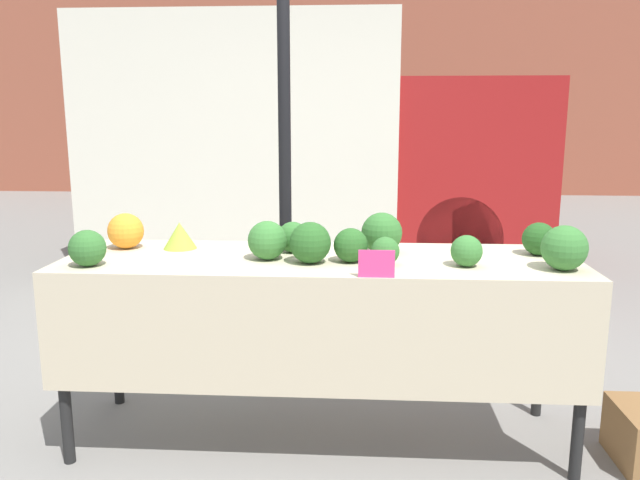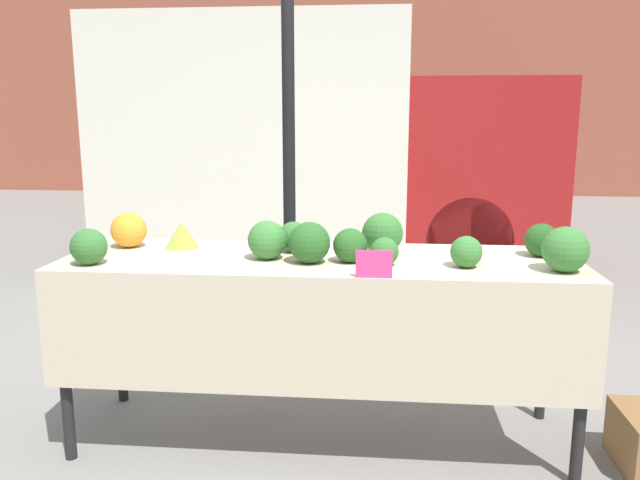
% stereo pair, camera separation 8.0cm
% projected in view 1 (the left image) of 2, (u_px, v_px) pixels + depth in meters
% --- Properties ---
extents(ground_plane, '(40.00, 40.00, 0.00)m').
position_uv_depth(ground_plane, '(320.00, 436.00, 2.96)').
color(ground_plane, gray).
extents(building_facade, '(16.00, 0.60, 5.61)m').
position_uv_depth(building_facade, '(352.00, 46.00, 11.93)').
color(building_facade, brown).
rests_on(building_facade, ground_plane).
extents(tent_pole, '(0.07, 0.07, 2.40)m').
position_uv_depth(tent_pole, '(285.00, 170.00, 3.49)').
color(tent_pole, black).
rests_on(tent_pole, ground_plane).
extents(parked_truck, '(4.42, 1.89, 2.41)m').
position_uv_depth(parked_truck, '(301.00, 137.00, 6.42)').
color(parked_truck, silver).
rests_on(parked_truck, ground_plane).
extents(market_table, '(2.29, 0.70, 0.87)m').
position_uv_depth(market_table, '(319.00, 286.00, 2.75)').
color(market_table, beige).
rests_on(market_table, ground_plane).
extents(orange_cauliflower, '(0.17, 0.17, 0.17)m').
position_uv_depth(orange_cauliflower, '(126.00, 231.00, 2.97)').
color(orange_cauliflower, orange).
rests_on(orange_cauliflower, market_table).
extents(romanesco_head, '(0.16, 0.16, 0.13)m').
position_uv_depth(romanesco_head, '(180.00, 235.00, 2.97)').
color(romanesco_head, '#93B238').
rests_on(romanesco_head, market_table).
extents(broccoli_head_0, '(0.15, 0.15, 0.15)m').
position_uv_depth(broccoli_head_0, '(539.00, 239.00, 2.83)').
color(broccoli_head_0, '#23511E').
rests_on(broccoli_head_0, market_table).
extents(broccoli_head_1, '(0.15, 0.15, 0.15)m').
position_uv_depth(broccoli_head_1, '(351.00, 245.00, 2.69)').
color(broccoli_head_1, '#285B23').
rests_on(broccoli_head_1, market_table).
extents(broccoli_head_2, '(0.19, 0.19, 0.19)m').
position_uv_depth(broccoli_head_2, '(564.00, 248.00, 2.55)').
color(broccoli_head_2, '#387533').
rests_on(broccoli_head_2, market_table).
extents(broccoli_head_3, '(0.12, 0.12, 0.12)m').
position_uv_depth(broccoli_head_3, '(385.00, 251.00, 2.64)').
color(broccoli_head_3, '#336B2D').
rests_on(broccoli_head_3, market_table).
extents(broccoli_head_4, '(0.13, 0.13, 0.13)m').
position_uv_depth(broccoli_head_4, '(467.00, 251.00, 2.61)').
color(broccoli_head_4, '#387533').
rests_on(broccoli_head_4, market_table).
extents(broccoli_head_5, '(0.16, 0.16, 0.16)m').
position_uv_depth(broccoli_head_5, '(87.00, 248.00, 2.62)').
color(broccoli_head_5, '#336B2D').
rests_on(broccoli_head_5, market_table).
extents(broccoli_head_6, '(0.14, 0.14, 0.14)m').
position_uv_depth(broccoli_head_6, '(293.00, 237.00, 2.89)').
color(broccoli_head_6, '#336B2D').
rests_on(broccoli_head_6, market_table).
extents(broccoli_head_7, '(0.18, 0.18, 0.18)m').
position_uv_depth(broccoli_head_7, '(310.00, 243.00, 2.67)').
color(broccoli_head_7, '#285B23').
rests_on(broccoli_head_7, market_table).
extents(broccoli_head_8, '(0.19, 0.19, 0.19)m').
position_uv_depth(broccoli_head_8, '(382.00, 233.00, 2.87)').
color(broccoli_head_8, '#336B2D').
rests_on(broccoli_head_8, market_table).
extents(broccoli_head_9, '(0.17, 0.17, 0.17)m').
position_uv_depth(broccoli_head_9, '(267.00, 240.00, 2.74)').
color(broccoli_head_9, '#387533').
rests_on(broccoli_head_9, market_table).
extents(price_sign, '(0.14, 0.01, 0.11)m').
position_uv_depth(price_sign, '(376.00, 264.00, 2.44)').
color(price_sign, '#E53D84').
rests_on(price_sign, market_table).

